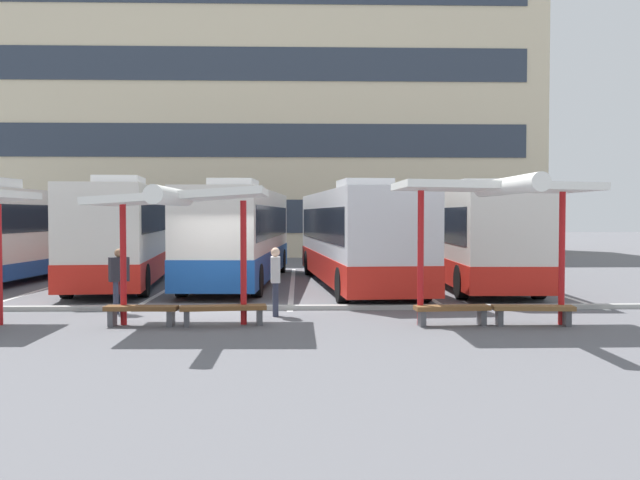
% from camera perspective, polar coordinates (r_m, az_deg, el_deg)
% --- Properties ---
extents(ground_plane, '(160.00, 160.00, 0.00)m').
position_cam_1_polar(ground_plane, '(18.64, -8.74, -5.59)').
color(ground_plane, slate).
extents(terminal_building, '(33.15, 13.15, 19.94)m').
position_cam_1_polar(terminal_building, '(47.70, -4.44, 9.44)').
color(terminal_building, beige).
rests_on(terminal_building, ground).
extents(coach_bus_0, '(3.47, 11.59, 3.72)m').
position_cam_1_polar(coach_bus_0, '(28.38, -23.57, 0.46)').
color(coach_bus_0, silver).
rests_on(coach_bus_0, ground).
extents(coach_bus_1, '(3.45, 11.86, 3.73)m').
position_cam_1_polar(coach_bus_1, '(26.29, -15.10, 0.36)').
color(coach_bus_1, silver).
rests_on(coach_bus_1, ground).
extents(coach_bus_2, '(3.17, 12.37, 3.65)m').
position_cam_1_polar(coach_bus_2, '(26.00, -6.36, 0.29)').
color(coach_bus_2, silver).
rests_on(coach_bus_2, ground).
extents(coach_bus_3, '(3.65, 12.68, 3.58)m').
position_cam_1_polar(coach_bus_3, '(24.69, 2.90, 0.14)').
color(coach_bus_3, silver).
rests_on(coach_bus_3, ground).
extents(coach_bus_4, '(2.74, 11.45, 3.59)m').
position_cam_1_polar(coach_bus_4, '(25.45, 11.81, 0.18)').
color(coach_bus_4, silver).
rests_on(coach_bus_4, ground).
extents(lane_stripe_1, '(0.16, 14.00, 0.01)m').
position_cam_1_polar(lane_stripe_1, '(26.61, -20.19, -3.39)').
color(lane_stripe_1, white).
rests_on(lane_stripe_1, ground).
extents(lane_stripe_2, '(0.16, 14.00, 0.01)m').
position_cam_1_polar(lane_stripe_2, '(25.61, -11.44, -3.51)').
color(lane_stripe_2, white).
rests_on(lane_stripe_2, ground).
extents(lane_stripe_3, '(0.16, 14.00, 0.01)m').
position_cam_1_polar(lane_stripe_3, '(25.24, -2.21, -3.55)').
color(lane_stripe_3, white).
rests_on(lane_stripe_3, ground).
extents(lane_stripe_4, '(0.16, 14.00, 0.01)m').
position_cam_1_polar(lane_stripe_4, '(25.54, 7.05, -3.50)').
color(lane_stripe_4, white).
rests_on(lane_stripe_4, ground).
extents(lane_stripe_5, '(0.16, 14.00, 0.01)m').
position_cam_1_polar(lane_stripe_5, '(26.47, 15.87, -3.37)').
color(lane_stripe_5, white).
rests_on(lane_stripe_5, ground).
extents(waiting_shelter_1, '(3.68, 4.95, 3.06)m').
position_cam_1_polar(waiting_shelter_1, '(16.01, -10.98, 3.15)').
color(waiting_shelter_1, red).
rests_on(waiting_shelter_1, ground).
extents(bench_1, '(1.62, 0.50, 0.45)m').
position_cam_1_polar(bench_1, '(16.39, -13.99, -5.50)').
color(bench_1, brown).
rests_on(bench_1, ground).
extents(bench_2, '(1.94, 0.65, 0.45)m').
position_cam_1_polar(bench_2, '(16.13, -7.69, -5.55)').
color(bench_2, brown).
rests_on(bench_2, ground).
extents(waiting_shelter_2, '(4.17, 4.60, 3.23)m').
position_cam_1_polar(waiting_shelter_2, '(16.15, 13.74, 3.86)').
color(waiting_shelter_2, red).
rests_on(waiting_shelter_2, ground).
extents(bench_3, '(1.70, 0.56, 0.45)m').
position_cam_1_polar(bench_3, '(16.22, 10.44, -5.54)').
color(bench_3, brown).
rests_on(bench_3, ground).
extents(bench_4, '(1.81, 0.55, 0.45)m').
position_cam_1_polar(bench_4, '(16.65, 16.56, -5.39)').
color(bench_4, brown).
rests_on(bench_4, ground).
extents(platform_kerb, '(44.00, 0.24, 0.12)m').
position_cam_1_polar(platform_kerb, '(18.77, -8.69, -5.35)').
color(platform_kerb, '#ADADA8').
rests_on(platform_kerb, ground).
extents(waiting_passenger_0, '(0.51, 0.44, 1.62)m').
position_cam_1_polar(waiting_passenger_0, '(18.53, -15.67, -2.79)').
color(waiting_passenger_0, '#33384C').
rests_on(waiting_passenger_0, ground).
extents(waiting_passenger_2, '(0.25, 0.49, 1.67)m').
position_cam_1_polar(waiting_passenger_2, '(17.40, -3.56, -2.92)').
color(waiting_passenger_2, '#33384C').
rests_on(waiting_passenger_2, ground).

